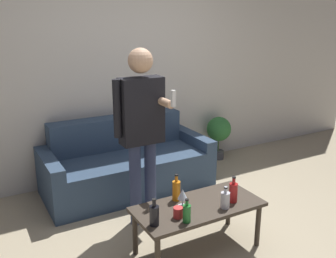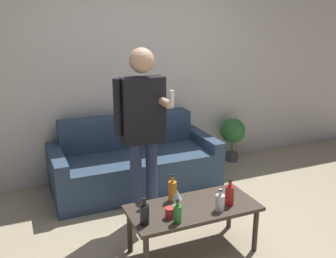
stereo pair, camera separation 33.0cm
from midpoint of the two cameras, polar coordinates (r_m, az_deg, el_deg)
name	(u,v)px [view 2 (the right image)]	position (r m, az deg, el deg)	size (l,w,h in m)	color
ground_plane	(211,251)	(3.36, 9.54, -17.93)	(16.00, 16.00, 0.00)	tan
wall_back	(135,65)	(4.54, -2.98, 9.69)	(8.00, 0.06, 2.70)	silver
couch	(134,163)	(4.33, -3.02, -5.22)	(1.86, 0.85, 0.79)	#334760
coffee_table	(193,212)	(3.15, 6.91, -12.47)	(1.07, 0.50, 0.42)	#3D3328
bottle_orange	(144,214)	(2.83, -0.20, -12.88)	(0.07, 0.07, 0.21)	black
bottle_green	(172,190)	(3.16, 3.70, -9.37)	(0.07, 0.07, 0.23)	orange
bottle_dark	(230,195)	(3.16, 12.39, -9.85)	(0.07, 0.07, 0.23)	#B21E1E
bottle_yellow	(177,214)	(2.86, 4.84, -12.81)	(0.06, 0.06, 0.19)	#23752D
bottle_red	(220,202)	(3.06, 11.05, -10.95)	(0.07, 0.07, 0.18)	silver
wine_glass_near	(177,195)	(3.06, 4.54, -10.11)	(0.08, 0.08, 0.15)	silver
cup_on_table	(170,213)	(2.93, 3.60, -12.71)	(0.07, 0.07, 0.08)	red
person_standing_front	(142,123)	(3.37, -1.13, 0.95)	(0.46, 0.42, 1.65)	navy
potted_plant	(233,133)	(5.15, 11.66, -0.59)	(0.33, 0.33, 0.60)	#4C4C51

